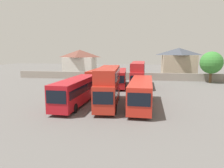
# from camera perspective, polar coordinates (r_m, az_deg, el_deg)

# --- Properties ---
(ground) EXTENTS (140.00, 140.00, 0.00)m
(ground) POSITION_cam_1_polar(r_m,az_deg,el_deg) (44.03, 3.02, -0.07)
(ground) COLOR #605E5B
(depot_boundary_wall) EXTENTS (56.00, 0.50, 1.80)m
(depot_boundary_wall) POSITION_cam_1_polar(r_m,az_deg,el_deg) (50.99, 3.87, 2.17)
(depot_boundary_wall) COLOR gray
(depot_boundary_wall) RESTS_ON ground
(bus_1) EXTENTS (2.88, 11.50, 3.40)m
(bus_1) POSITION_cam_1_polar(r_m,az_deg,el_deg) (27.11, -9.84, -1.66)
(bus_1) COLOR red
(bus_1) RESTS_ON ground
(bus_2) EXTENTS (3.12, 10.53, 4.88)m
(bus_2) POSITION_cam_1_polar(r_m,az_deg,el_deg) (26.16, -1.03, -0.12)
(bus_2) COLOR #B3281B
(bus_2) RESTS_ON ground
(bus_3) EXTENTS (2.87, 11.47, 3.34)m
(bus_3) POSITION_cam_1_polar(r_m,az_deg,el_deg) (26.06, 8.02, -2.11)
(bus_3) COLOR red
(bus_3) RESTS_ON ground
(bus_4) EXTENTS (2.74, 11.21, 3.36)m
(bus_4) POSITION_cam_1_polar(r_m,az_deg,el_deg) (41.46, -3.59, 2.05)
(bus_4) COLOR #B02214
(bus_4) RESTS_ON ground
(bus_5) EXTENTS (3.27, 11.64, 3.27)m
(bus_5) POSITION_cam_1_polar(r_m,az_deg,el_deg) (41.01, 2.09, 1.92)
(bus_5) COLOR #B0161A
(bus_5) RESTS_ON ground
(bus_6) EXTENTS (2.60, 11.48, 4.81)m
(bus_6) POSITION_cam_1_polar(r_m,az_deg,el_deg) (40.73, 7.16, 3.00)
(bus_6) COLOR red
(bus_6) RESTS_ON ground
(house_terrace_left) EXTENTS (9.29, 6.71, 7.40)m
(house_terrace_left) POSITION_cam_1_polar(r_m,az_deg,el_deg) (63.32, -8.82, 6.00)
(house_terrace_left) COLOR silver
(house_terrace_left) RESTS_ON ground
(house_terrace_centre) EXTENTS (8.93, 8.11, 7.85)m
(house_terrace_centre) POSITION_cam_1_polar(r_m,az_deg,el_deg) (59.38, 17.77, 5.72)
(house_terrace_centre) COLOR tan
(house_terrace_centre) RESTS_ON ground
(tree_left_of_lot) EXTENTS (4.86, 4.86, 6.89)m
(tree_left_of_lot) POSITION_cam_1_polar(r_m,az_deg,el_deg) (50.63, 25.64, 5.29)
(tree_left_of_lot) COLOR brown
(tree_left_of_lot) RESTS_ON ground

